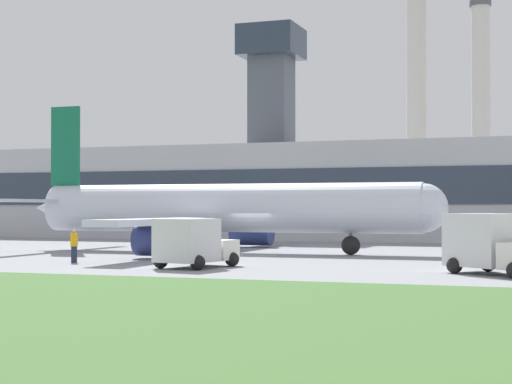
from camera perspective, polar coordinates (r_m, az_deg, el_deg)
The scene contains 9 objects.
ground_plane at distance 52.32m, azimuth -0.27°, elevation -4.17°, with size 400.00×400.00×0.00m, color gray.
terminal_building at distance 78.98m, azimuth 6.43°, elevation 0.11°, with size 77.45×15.59×20.06m.
smokestack_left at distance 111.44m, azimuth 10.64°, elevation 5.53°, with size 2.94×2.94×30.94m.
smokestack_right at distance 110.51m, azimuth 14.76°, elevation 5.03°, with size 2.68×2.68×28.74m.
airplane at distance 54.42m, azimuth -2.45°, elevation -1.21°, with size 28.01×27.23×9.74m.
pushback_tug at distance 48.08m, azimuth 15.88°, elevation -3.44°, with size 4.45×2.96×1.79m.
baggage_truck at distance 40.54m, azimuth -4.22°, elevation -3.47°, with size 3.35×4.49×2.33m.
fuel_truck at distance 37.78m, azimuth 15.58°, elevation -3.43°, with size 5.08×4.70×2.59m.
ground_crew_person at distance 45.29m, azimuth -12.03°, elevation -3.51°, with size 0.46×0.46×1.74m.
Camera 1 is at (17.78, -49.13, 2.85)m, focal length 60.00 mm.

